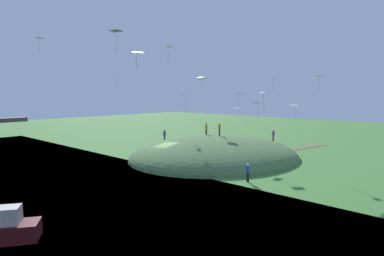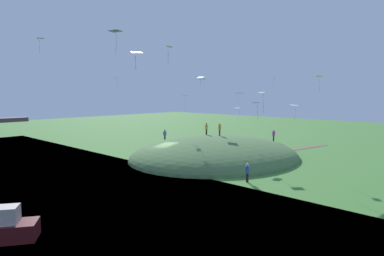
{
  "view_description": "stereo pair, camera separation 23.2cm",
  "coord_description": "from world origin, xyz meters",
  "px_view_note": "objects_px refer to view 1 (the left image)",
  "views": [
    {
      "loc": [
        -26.8,
        -28.99,
        8.39
      ],
      "look_at": [
        3.19,
        -1.66,
        4.09
      ],
      "focal_mm": 29.92,
      "sensor_mm": 36.0,
      "label": 1
    },
    {
      "loc": [
        -26.64,
        -29.16,
        8.39
      ],
      "look_at": [
        3.19,
        -1.66,
        4.09
      ],
      "focal_mm": 29.92,
      "sensor_mm": 36.0,
      "label": 2
    }
  ],
  "objects_px": {
    "kite_11": "(40,39)",
    "kite_3": "(239,94)",
    "person_walking_path": "(273,134)",
    "kite_13": "(200,78)",
    "person_watching_kites": "(165,134)",
    "person_on_hilltop": "(248,170)",
    "kite_4": "(116,32)",
    "kite_6": "(262,95)",
    "kite_5": "(169,48)",
    "kite_8": "(185,97)",
    "kite_14": "(138,53)",
    "mooring_post": "(150,161)",
    "kite_15": "(168,56)",
    "person_with_child": "(206,127)",
    "kite_12": "(319,78)",
    "kite_9": "(116,79)",
    "person_near_shore": "(220,128)",
    "kite_10": "(294,106)",
    "kite_2": "(256,104)",
    "kite_1": "(237,108)",
    "kite_0": "(203,80)"
  },
  "relations": [
    {
      "from": "person_on_hilltop",
      "to": "kite_14",
      "type": "xyz_separation_m",
      "value": [
        -9.77,
        4.09,
        10.41
      ]
    },
    {
      "from": "kite_2",
      "to": "kite_10",
      "type": "xyz_separation_m",
      "value": [
        1.99,
        -3.31,
        -0.15
      ]
    },
    {
      "from": "kite_1",
      "to": "kite_8",
      "type": "bearing_deg",
      "value": 118.27
    },
    {
      "from": "kite_8",
      "to": "kite_14",
      "type": "xyz_separation_m",
      "value": [
        -15.66,
        -9.81,
        3.53
      ]
    },
    {
      "from": "person_near_shore",
      "to": "kite_8",
      "type": "xyz_separation_m",
      "value": [
        -3.45,
        3.3,
        4.31
      ]
    },
    {
      "from": "kite_13",
      "to": "kite_15",
      "type": "height_order",
      "value": "kite_15"
    },
    {
      "from": "kite_3",
      "to": "kite_8",
      "type": "relative_size",
      "value": 0.83
    },
    {
      "from": "person_watching_kites",
      "to": "person_on_hilltop",
      "type": "xyz_separation_m",
      "value": [
        -7.04,
        -19.31,
        -1.23
      ]
    },
    {
      "from": "kite_15",
      "to": "kite_9",
      "type": "bearing_deg",
      "value": -178.72
    },
    {
      "from": "kite_1",
      "to": "kite_3",
      "type": "bearing_deg",
      "value": -11.33
    },
    {
      "from": "person_on_hilltop",
      "to": "kite_5",
      "type": "xyz_separation_m",
      "value": [
        3.11,
        14.0,
        13.15
      ]
    },
    {
      "from": "person_on_hilltop",
      "to": "mooring_post",
      "type": "height_order",
      "value": "person_on_hilltop"
    },
    {
      "from": "kite_5",
      "to": "kite_10",
      "type": "relative_size",
      "value": 1.36
    },
    {
      "from": "person_walking_path",
      "to": "kite_12",
      "type": "height_order",
      "value": "kite_12"
    },
    {
      "from": "kite_2",
      "to": "kite_4",
      "type": "relative_size",
      "value": 0.82
    },
    {
      "from": "person_walking_path",
      "to": "kite_12",
      "type": "xyz_separation_m",
      "value": [
        -0.48,
        -6.43,
        7.79
      ]
    },
    {
      "from": "kite_11",
      "to": "kite_3",
      "type": "bearing_deg",
      "value": -36.34
    },
    {
      "from": "person_watching_kites",
      "to": "kite_0",
      "type": "height_order",
      "value": "kite_0"
    },
    {
      "from": "kite_8",
      "to": "kite_11",
      "type": "height_order",
      "value": "kite_11"
    },
    {
      "from": "person_walking_path",
      "to": "kite_13",
      "type": "height_order",
      "value": "kite_13"
    },
    {
      "from": "kite_9",
      "to": "mooring_post",
      "type": "height_order",
      "value": "kite_9"
    },
    {
      "from": "kite_12",
      "to": "kite_13",
      "type": "xyz_separation_m",
      "value": [
        -9.32,
        11.9,
        0.06
      ]
    },
    {
      "from": "kite_2",
      "to": "kite_3",
      "type": "xyz_separation_m",
      "value": [
        5.49,
        5.84,
        1.11
      ]
    },
    {
      "from": "person_watching_kites",
      "to": "kite_12",
      "type": "xyz_separation_m",
      "value": [
        8.49,
        -19.8,
        8.07
      ]
    },
    {
      "from": "person_walking_path",
      "to": "kite_14",
      "type": "relative_size",
      "value": 1.11
    },
    {
      "from": "person_with_child",
      "to": "kite_12",
      "type": "xyz_separation_m",
      "value": [
        6.17,
        -13.49,
        6.83
      ]
    },
    {
      "from": "person_near_shore",
      "to": "kite_2",
      "type": "distance_m",
      "value": 10.9
    },
    {
      "from": "kite_2",
      "to": "kite_14",
      "type": "distance_m",
      "value": 14.7
    },
    {
      "from": "kite_2",
      "to": "kite_5",
      "type": "xyz_separation_m",
      "value": [
        -0.99,
        12.27,
        7.0
      ]
    },
    {
      "from": "person_on_hilltop",
      "to": "kite_3",
      "type": "height_order",
      "value": "kite_3"
    },
    {
      "from": "person_with_child",
      "to": "kite_12",
      "type": "distance_m",
      "value": 16.33
    },
    {
      "from": "kite_4",
      "to": "kite_6",
      "type": "bearing_deg",
      "value": -36.2
    },
    {
      "from": "person_walking_path",
      "to": "kite_13",
      "type": "relative_size",
      "value": 1.32
    },
    {
      "from": "person_near_shore",
      "to": "kite_15",
      "type": "height_order",
      "value": "kite_15"
    },
    {
      "from": "person_near_shore",
      "to": "kite_14",
      "type": "distance_m",
      "value": 21.66
    },
    {
      "from": "kite_11",
      "to": "person_near_shore",
      "type": "bearing_deg",
      "value": -30.42
    },
    {
      "from": "person_near_shore",
      "to": "kite_12",
      "type": "xyz_separation_m",
      "value": [
        6.19,
        -11.09,
        6.73
      ]
    },
    {
      "from": "kite_3",
      "to": "kite_8",
      "type": "distance_m",
      "value": 7.34
    },
    {
      "from": "person_with_child",
      "to": "kite_1",
      "type": "relative_size",
      "value": 1.34
    },
    {
      "from": "person_on_hilltop",
      "to": "kite_3",
      "type": "relative_size",
      "value": 1.05
    },
    {
      "from": "kite_13",
      "to": "kite_15",
      "type": "relative_size",
      "value": 0.79
    },
    {
      "from": "kite_1",
      "to": "kite_6",
      "type": "distance_m",
      "value": 9.63
    },
    {
      "from": "kite_3",
      "to": "kite_12",
      "type": "distance_m",
      "value": 10.22
    },
    {
      "from": "kite_5",
      "to": "person_on_hilltop",
      "type": "bearing_deg",
      "value": -102.53
    },
    {
      "from": "kite_0",
      "to": "kite_4",
      "type": "bearing_deg",
      "value": -158.59
    },
    {
      "from": "kite_2",
      "to": "person_with_child",
      "type": "bearing_deg",
      "value": 64.98
    },
    {
      "from": "person_with_child",
      "to": "kite_13",
      "type": "bearing_deg",
      "value": -165.97
    },
    {
      "from": "person_walking_path",
      "to": "kite_5",
      "type": "xyz_separation_m",
      "value": [
        -12.9,
        8.07,
        11.63
      ]
    },
    {
      "from": "kite_1",
      "to": "kite_9",
      "type": "height_order",
      "value": "kite_9"
    },
    {
      "from": "kite_1",
      "to": "kite_8",
      "type": "relative_size",
      "value": 0.61
    }
  ]
}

